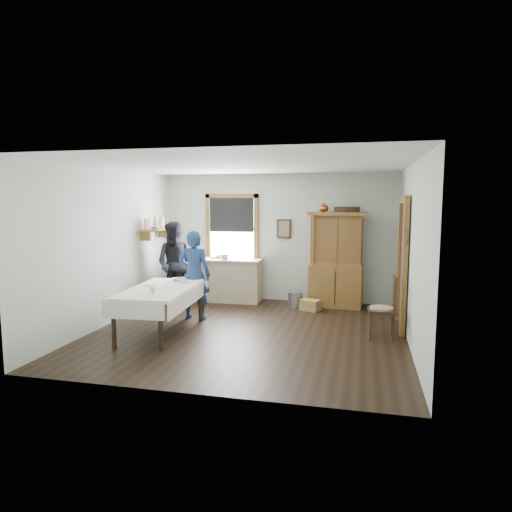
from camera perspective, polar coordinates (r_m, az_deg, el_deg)
name	(u,v)px	position (r m, az deg, el deg)	size (l,w,h in m)	color
room	(249,250)	(7.34, -0.92, 0.72)	(5.01, 5.01, 2.70)	black
window	(232,224)	(9.95, -3.04, 3.98)	(1.18, 0.07, 1.48)	white
doorway	(403,260)	(8.01, 17.94, -0.44)	(0.09, 1.14, 2.22)	#3F352D
wall_shelf	(155,229)	(9.58, -12.51, 3.36)	(0.24, 1.00, 0.44)	olive
framed_picture	(284,229)	(9.69, 3.51, 3.42)	(0.30, 0.04, 0.40)	#322211
rug_beater	(407,228)	(7.42, 18.39, 3.30)	(0.27, 0.27, 0.01)	black
work_counter	(225,280)	(9.80, -3.94, -2.99)	(1.59, 0.60, 0.91)	#C5B189
china_hutch	(336,260)	(9.32, 10.00, -0.48)	(1.12, 0.53, 1.91)	olive
dining_table	(161,310)	(7.60, -11.80, -6.69)	(0.98, 1.86, 0.75)	white
spindle_chair	(382,307)	(7.38, 15.49, -6.22)	(0.46, 0.46, 1.00)	#322211
pail	(295,300)	(9.28, 4.93, -5.45)	(0.29, 0.29, 0.31)	gray
wicker_basket	(310,305)	(9.05, 6.79, -6.11)	(0.36, 0.26, 0.21)	tan
woman_blue	(194,278)	(8.31, -7.70, -2.78)	(0.55, 0.36, 1.50)	navy
figure_dark	(176,267)	(9.41, -9.96, -1.39)	(0.78, 0.60, 1.60)	black
table_cup_a	(183,280)	(7.95, -9.14, -2.94)	(0.12, 0.12, 0.09)	silver
table_cup_b	(152,291)	(7.11, -12.83, -4.23)	(0.09, 0.09, 0.09)	silver
table_bowl	(178,279)	(8.15, -9.77, -2.85)	(0.21, 0.21, 0.05)	silver
counter_book	(212,257)	(9.92, -5.57, -0.16)	(0.15, 0.20, 0.02)	#755E4E
counter_bowl	(220,257)	(9.83, -4.48, -0.08)	(0.21, 0.21, 0.07)	silver
shelf_bowl	(155,227)	(9.59, -12.48, 3.51)	(0.22, 0.22, 0.05)	silver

